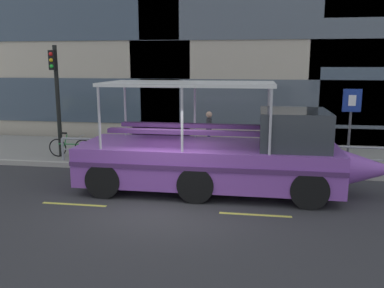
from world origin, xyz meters
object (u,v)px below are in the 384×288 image
traffic_light_pole (56,90)px  parking_sign (351,115)px  pedestrian_near_bow (323,135)px  leaned_bicycle (70,148)px  duck_tour_boat (226,156)px  pedestrian_mid_left (209,129)px

traffic_light_pole → parking_sign: (10.62, -0.15, -0.71)m
traffic_light_pole → pedestrian_near_bow: (9.83, 0.30, -1.51)m
traffic_light_pole → parking_sign: bearing=-0.8°
leaned_bicycle → pedestrian_near_bow: bearing=2.7°
traffic_light_pole → duck_tour_boat: bearing=-23.1°
pedestrian_near_bow → pedestrian_mid_left: size_ratio=0.99×
duck_tour_boat → pedestrian_mid_left: (-0.94, 3.73, 0.17)m
parking_sign → duck_tour_boat: size_ratio=0.29×
traffic_light_pole → pedestrian_mid_left: (5.70, 0.90, -1.49)m
leaned_bicycle → pedestrian_near_bow: 9.37m
duck_tour_boat → traffic_light_pole: bearing=156.9°
pedestrian_mid_left → traffic_light_pole: bearing=-171.0°
leaned_bicycle → traffic_light_pole: bearing=164.4°
duck_tour_boat → parking_sign: bearing=33.9°
traffic_light_pole → parking_sign: 10.65m
traffic_light_pole → pedestrian_near_bow: traffic_light_pole is taller
traffic_light_pole → duck_tour_boat: traffic_light_pole is taller
pedestrian_mid_left → parking_sign: bearing=-12.0°
duck_tour_boat → pedestrian_near_bow: 4.48m
leaned_bicycle → duck_tour_boat: duck_tour_boat is taller
duck_tour_boat → pedestrian_mid_left: bearing=104.1°
traffic_light_pole → duck_tour_boat: size_ratio=0.45×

